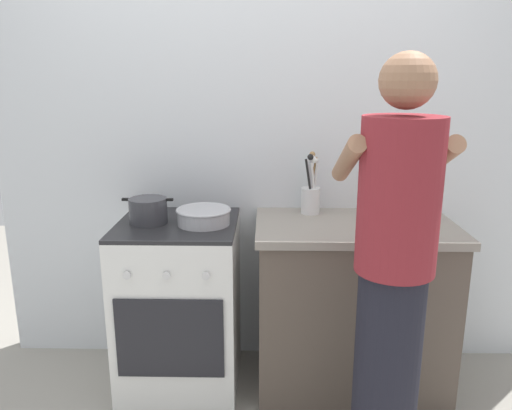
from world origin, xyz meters
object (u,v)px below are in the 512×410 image
(stove_range, at_px, (180,304))
(mixing_bowl, at_px, (204,216))
(utensil_crock, at_px, (311,194))
(oil_bottle, at_px, (393,203))
(spice_bottle, at_px, (370,215))
(person, at_px, (393,280))
(pot, at_px, (148,211))

(stove_range, distance_m, mixing_bowl, 0.52)
(stove_range, xyz_separation_m, utensil_crock, (0.69, 0.19, 0.56))
(stove_range, xyz_separation_m, oil_bottle, (1.09, 0.05, 0.55))
(spice_bottle, xyz_separation_m, oil_bottle, (0.12, 0.03, 0.06))
(utensil_crock, xyz_separation_m, spice_bottle, (0.29, -0.17, -0.07))
(stove_range, relative_size, spice_bottle, 11.41)
(person, bearing_deg, pot, 150.50)
(mixing_bowl, xyz_separation_m, oil_bottle, (0.95, 0.08, 0.05))
(mixing_bowl, bearing_deg, stove_range, 168.67)
(oil_bottle, bearing_deg, mixing_bowl, -175.35)
(oil_bottle, bearing_deg, person, -103.18)
(stove_range, bearing_deg, person, -33.45)
(oil_bottle, height_order, person, person)
(mixing_bowl, relative_size, utensil_crock, 0.82)
(mixing_bowl, height_order, oil_bottle, oil_bottle)
(mixing_bowl, bearing_deg, person, -36.57)
(stove_range, xyz_separation_m, spice_bottle, (0.97, 0.02, 0.49))
(oil_bottle, bearing_deg, stove_range, -177.41)
(stove_range, distance_m, oil_bottle, 1.22)
(stove_range, distance_m, pot, 0.53)
(utensil_crock, distance_m, spice_bottle, 0.34)
(pot, xyz_separation_m, spice_bottle, (1.11, 0.03, -0.03))
(stove_range, relative_size, oil_bottle, 3.93)
(spice_bottle, bearing_deg, utensil_crock, 149.78)
(pot, distance_m, utensil_crock, 0.85)
(mixing_bowl, relative_size, person, 0.16)
(person, bearing_deg, stove_range, 146.55)
(spice_bottle, relative_size, person, 0.05)
(stove_range, height_order, pot, pot)
(mixing_bowl, xyz_separation_m, utensil_crock, (0.55, 0.21, 0.06))
(pot, xyz_separation_m, oil_bottle, (1.23, 0.06, 0.03))
(mixing_bowl, bearing_deg, utensil_crock, 21.36)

